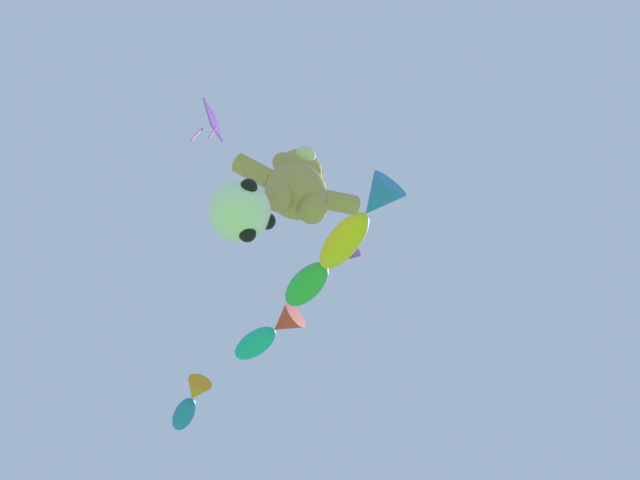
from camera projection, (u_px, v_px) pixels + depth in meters
The scene contains 7 objects.
teddy_bear_kite at pixel (297, 185), 12.71m from camera, with size 2.39×1.05×2.43m.
soccer_ball_kite at pixel (240, 212), 11.04m from camera, with size 1.08×1.07×0.99m.
fish_kite_goldfin at pixel (361, 220), 14.34m from camera, with size 1.28×2.37×0.80m.
fish_kite_emerald at pixel (321, 269), 15.64m from camera, with size 1.37×2.10×0.83m.
fish_kite_teal at pixel (270, 333), 16.62m from camera, with size 1.47×1.89×0.72m.
fish_kite_cobalt at pixel (190, 402), 16.64m from camera, with size 0.65×1.52×0.58m.
diamond_kite at pixel (211, 123), 15.24m from camera, with size 0.70×0.79×2.82m.
Camera 1 is at (0.53, 0.90, 0.89)m, focal length 40.00 mm.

